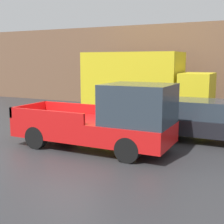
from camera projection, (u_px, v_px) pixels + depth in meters
ground_plane at (67, 147)px, 10.78m from camera, size 60.00×60.00×0.00m
building_wall at (160, 66)px, 19.65m from camera, size 28.00×0.15×5.19m
pickup_truck at (108, 120)px, 10.22m from camera, size 5.43×1.98×2.25m
car at (203, 120)px, 11.60m from camera, size 4.27×1.92×1.51m
delivery_truck at (142, 81)px, 17.23m from camera, size 7.00×2.49×3.40m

